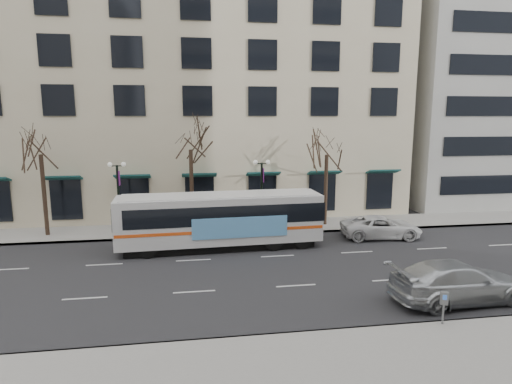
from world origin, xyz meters
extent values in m
plane|color=black|center=(0.00, 0.00, 0.00)|extent=(160.00, 160.00, 0.00)
cube|color=gray|center=(5.00, 9.00, 0.07)|extent=(80.00, 4.00, 0.15)
cube|color=#BEB191|center=(-2.00, 21.00, 12.00)|extent=(40.00, 20.00, 24.00)
cube|color=#999993|center=(32.00, 21.00, 17.50)|extent=(25.00, 20.00, 35.00)
cylinder|color=black|center=(-10.00, 8.80, 2.87)|extent=(0.28, 0.28, 5.74)
cylinder|color=black|center=(0.00, 8.80, 2.97)|extent=(0.28, 0.28, 5.95)
cylinder|color=black|center=(10.00, 8.80, 2.73)|extent=(0.28, 0.28, 5.46)
cylinder|color=black|center=(-5.00, 8.20, 2.50)|extent=(0.16, 0.16, 5.00)
cylinder|color=black|center=(-5.00, 8.20, 0.15)|extent=(0.36, 0.36, 0.30)
cube|color=black|center=(-5.00, 8.20, 4.95)|extent=(0.90, 0.06, 0.06)
sphere|color=silver|center=(-5.45, 8.20, 5.05)|extent=(0.32, 0.32, 0.32)
sphere|color=silver|center=(-4.55, 8.20, 5.05)|extent=(0.32, 0.32, 0.32)
cube|color=#75217D|center=(-4.88, 8.20, 4.10)|extent=(0.04, 0.45, 1.00)
cylinder|color=black|center=(5.00, 8.20, 2.50)|extent=(0.16, 0.16, 5.00)
cylinder|color=black|center=(5.00, 8.20, 0.15)|extent=(0.36, 0.36, 0.30)
cube|color=black|center=(5.00, 8.20, 4.95)|extent=(0.90, 0.06, 0.06)
sphere|color=silver|center=(4.55, 8.20, 5.05)|extent=(0.32, 0.32, 0.32)
sphere|color=silver|center=(5.45, 8.20, 5.05)|extent=(0.32, 0.32, 0.32)
cube|color=#75217D|center=(5.12, 8.20, 4.10)|extent=(0.04, 0.45, 1.00)
cube|color=silver|center=(1.74, 4.50, 1.94)|extent=(12.83, 3.29, 2.92)
cube|color=black|center=(1.74, 4.50, 0.29)|extent=(11.80, 2.92, 0.48)
cube|color=black|center=(2.06, 4.51, 2.39)|extent=(12.33, 3.31, 1.17)
cube|color=#EB5116|center=(1.74, 4.50, 1.43)|extent=(12.71, 3.32, 0.19)
cube|color=#5EA6E6|center=(2.86, 3.13, 1.64)|extent=(5.83, 0.31, 1.27)
cube|color=silver|center=(1.74, 4.50, 3.43)|extent=(12.19, 2.99, 0.08)
cylinder|color=black|center=(-2.66, 3.09, 0.53)|extent=(1.07, 0.34, 1.06)
cylinder|color=black|center=(-2.76, 5.53, 0.53)|extent=(1.07, 0.34, 1.06)
cylinder|color=black|center=(4.97, 3.41, 0.53)|extent=(1.07, 0.34, 1.06)
cylinder|color=black|center=(4.87, 5.85, 0.53)|extent=(1.07, 0.34, 1.06)
cylinder|color=black|center=(6.88, 3.49, 0.53)|extent=(1.07, 0.34, 1.06)
cylinder|color=black|center=(6.77, 5.93, 0.53)|extent=(1.07, 0.34, 1.06)
imported|color=#B8BDC1|center=(11.81, -5.09, 0.92)|extent=(6.47, 3.01, 1.83)
imported|color=silver|center=(12.85, 5.16, 0.76)|extent=(5.67, 3.04, 1.51)
cylinder|color=slate|center=(9.72, -7.30, 0.61)|extent=(0.08, 0.08, 0.93)
cube|color=slate|center=(9.72, -7.30, 1.23)|extent=(0.34, 0.28, 0.52)
cube|color=blue|center=(9.76, -7.39, 1.30)|extent=(0.14, 0.07, 0.19)
camera|label=1|loc=(0.04, -21.81, 8.27)|focal=30.00mm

